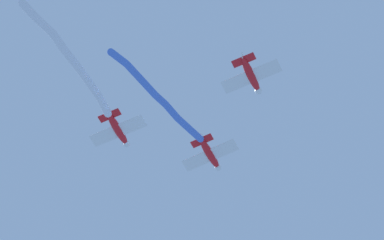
% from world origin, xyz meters
% --- Properties ---
extents(airplane_lead, '(5.90, 6.63, 1.82)m').
position_xyz_m(airplane_lead, '(-4.13, 5.38, 83.66)').
color(airplane_lead, red).
extents(smoke_trail_lead, '(15.14, 8.03, 2.01)m').
position_xyz_m(smoke_trail_lead, '(4.92, 10.72, 82.80)').
color(smoke_trail_lead, '#4C75DB').
extents(airplane_left_wing, '(6.01, 6.49, 1.82)m').
position_xyz_m(airplane_left_wing, '(7.62, 4.17, 83.66)').
color(airplane_left_wing, red).
extents(smoke_trail_left_wing, '(14.56, 10.64, 1.64)m').
position_xyz_m(smoke_trail_left_wing, '(16.13, 11.13, 83.30)').
color(smoke_trail_left_wing, white).
extents(airplane_right_wing, '(6.00, 6.50, 1.82)m').
position_xyz_m(airplane_right_wing, '(-4.16, 17.19, 83.96)').
color(airplane_right_wing, red).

